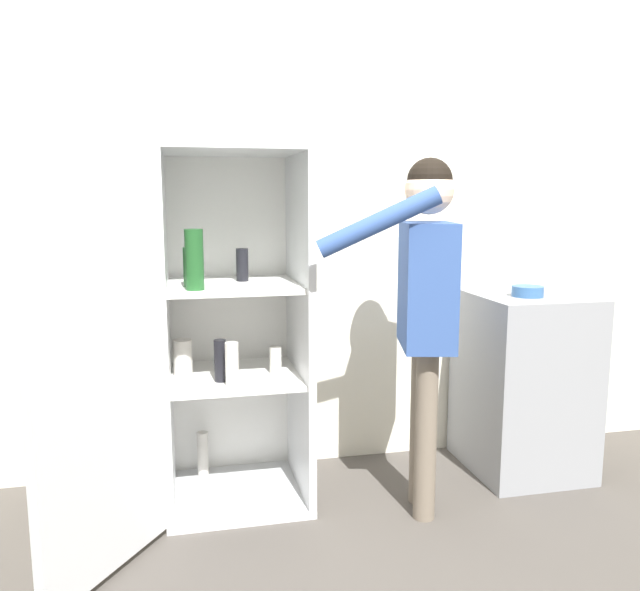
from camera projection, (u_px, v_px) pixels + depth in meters
The scene contains 6 objects.
ground_plane at pixel (329, 559), 2.49m from camera, with size 12.00×12.00×0.00m, color #4C4742.
wall_back at pixel (286, 227), 3.24m from camera, with size 7.00×0.06×2.55m.
refrigerator at pixel (207, 333), 2.79m from camera, with size 1.07×1.16×1.66m.
person at pixel (425, 290), 2.73m from camera, with size 0.68×0.50×1.60m.
counter at pixel (523, 382), 3.27m from camera, with size 0.56×0.61×0.94m.
bowl at pixel (528, 291), 3.11m from camera, with size 0.16×0.16×0.05m.
Camera 1 is at (-0.54, -2.23, 1.43)m, focal length 35.00 mm.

